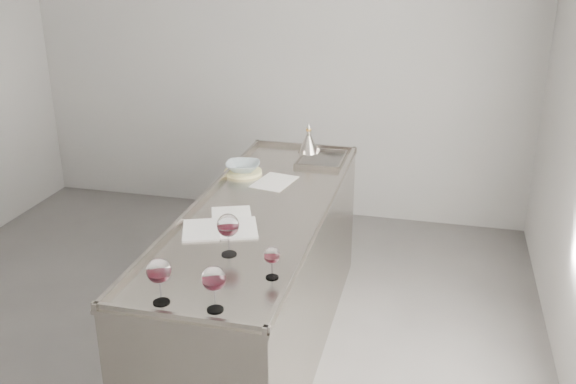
% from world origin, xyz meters
% --- Properties ---
extents(room_shell, '(4.54, 5.04, 2.84)m').
position_xyz_m(room_shell, '(0.00, 0.00, 1.40)').
color(room_shell, '#4D4A48').
rests_on(room_shell, ground).
extents(counter, '(0.77, 2.42, 0.97)m').
position_xyz_m(counter, '(0.50, 0.30, 0.47)').
color(counter, gray).
rests_on(counter, ground).
extents(wine_glass_left, '(0.10, 0.10, 0.20)m').
position_xyz_m(wine_glass_left, '(0.38, -0.78, 1.09)').
color(wine_glass_left, white).
rests_on(wine_glass_left, counter).
extents(wine_glass_middle, '(0.11, 0.11, 0.21)m').
position_xyz_m(wine_glass_middle, '(0.51, -0.29, 1.09)').
color(wine_glass_middle, white).
rests_on(wine_glass_middle, counter).
extents(wine_glass_right, '(0.10, 0.10, 0.20)m').
position_xyz_m(wine_glass_right, '(0.62, -0.78, 1.08)').
color(wine_glass_right, white).
rests_on(wine_glass_right, counter).
extents(wine_glass_small, '(0.08, 0.08, 0.15)m').
position_xyz_m(wine_glass_small, '(0.78, -0.46, 1.05)').
color(wine_glass_small, white).
rests_on(wine_glass_small, counter).
extents(notebook, '(0.46, 0.39, 0.02)m').
position_xyz_m(notebook, '(0.37, -0.03, 0.95)').
color(notebook, white).
rests_on(notebook, counter).
extents(loose_paper_top, '(0.27, 0.34, 0.00)m').
position_xyz_m(loose_paper_top, '(0.47, 0.74, 0.94)').
color(loose_paper_top, white).
rests_on(loose_paper_top, counter).
extents(loose_paper_under, '(0.31, 0.37, 0.00)m').
position_xyz_m(loose_paper_under, '(0.38, 0.14, 0.94)').
color(loose_paper_under, silver).
rests_on(loose_paper_under, counter).
extents(trivet, '(0.26, 0.26, 0.02)m').
position_xyz_m(trivet, '(0.23, 0.84, 0.95)').
color(trivet, beige).
rests_on(trivet, counter).
extents(ceramic_bowl, '(0.26, 0.26, 0.05)m').
position_xyz_m(ceramic_bowl, '(0.22, 0.84, 0.99)').
color(ceramic_bowl, '#86959C').
rests_on(ceramic_bowl, trivet).
extents(wine_funnel, '(0.15, 0.15, 0.22)m').
position_xyz_m(wine_funnel, '(0.55, 1.38, 1.01)').
color(wine_funnel, '#A59B93').
rests_on(wine_funnel, counter).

